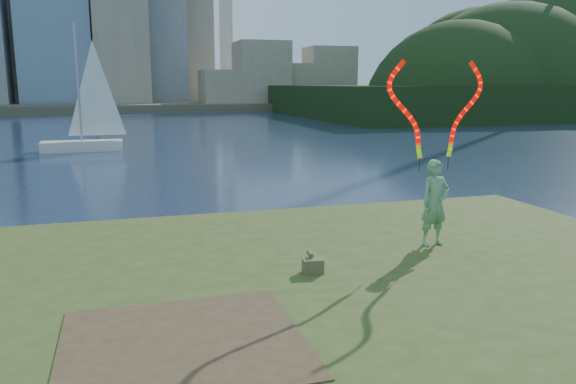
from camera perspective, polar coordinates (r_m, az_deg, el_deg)
name	(u,v)px	position (r m, az deg, el deg)	size (l,w,h in m)	color
ground	(277,297)	(11.50, -1.08, -10.59)	(320.00, 320.00, 0.00)	#192640
grassy_knoll	(315,328)	(9.35, 2.78, -13.59)	(20.00, 18.00, 0.80)	#394819
dirt_patch	(183,342)	(7.91, -10.62, -14.77)	(3.20, 3.00, 0.02)	#47331E
far_shore	(136,105)	(105.41, -15.18, 8.57)	(320.00, 40.00, 1.20)	#4C4738
wooded_hill	(552,111)	(94.08, 25.24, 7.41)	(78.00, 50.00, 63.00)	black
woman_with_ribbons	(435,181)	(12.29, 14.74, 1.08)	(2.13, 0.52, 4.21)	#0F661A
canvas_bag	(313,265)	(10.40, 2.52, -7.43)	(0.39, 0.45, 0.35)	#4E492D
sailboat	(86,129)	(38.24, -19.87, 6.00)	(5.26, 1.66, 7.97)	silver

